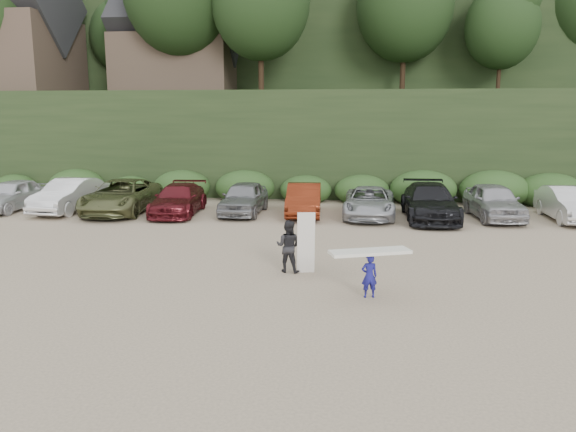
# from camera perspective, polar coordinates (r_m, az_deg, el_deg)

# --- Properties ---
(ground) EXTENTS (120.00, 120.00, 0.00)m
(ground) POSITION_cam_1_polar(r_m,az_deg,el_deg) (16.49, 4.31, -6.48)
(ground) COLOR tan
(ground) RESTS_ON ground
(hillside_backdrop) EXTENTS (90.00, 41.50, 28.00)m
(hillside_backdrop) POSITION_cam_1_polar(r_m,az_deg,el_deg) (52.08, 6.14, 17.56)
(hillside_backdrop) COLOR black
(hillside_backdrop) RESTS_ON ground
(parked_cars) EXTENTS (36.75, 6.23, 1.62)m
(parked_cars) POSITION_cam_1_polar(r_m,az_deg,el_deg) (26.15, 7.15, 1.54)
(parked_cars) COLOR silver
(parked_cars) RESTS_ON ground
(child_surfer) EXTENTS (2.20, 1.29, 1.28)m
(child_surfer) POSITION_cam_1_polar(r_m,az_deg,el_deg) (14.85, 8.29, -4.99)
(child_surfer) COLOR navy
(child_surfer) RESTS_ON ground
(adult_surfer) EXTENTS (1.27, 0.74, 1.89)m
(adult_surfer) POSITION_cam_1_polar(r_m,az_deg,el_deg) (17.03, 0.19, -3.05)
(adult_surfer) COLOR black
(adult_surfer) RESTS_ON ground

